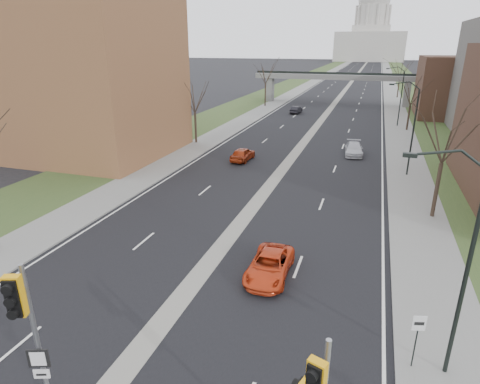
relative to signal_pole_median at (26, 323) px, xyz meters
The scene contains 24 objects.
road_surface 150.66m from the signal_pole_median, 89.62° to the left, with size 20.00×600.00×0.01m, color black.
median_strip 150.66m from the signal_pole_median, 89.62° to the left, with size 1.20×600.00×0.02m, color gray.
sidewalk_right 151.22m from the signal_pole_median, 85.07° to the left, with size 4.00×600.00×0.12m, color gray.
sidewalk_left 151.06m from the signal_pole_median, 94.18° to the left, with size 4.00×600.00×0.12m, color gray.
grass_verge_right 151.85m from the signal_pole_median, 82.81° to the left, with size 8.00×600.00×0.10m, color #2A401D.
grass_verge_left 151.62m from the signal_pole_median, 96.44° to the left, with size 8.00×600.00×0.10m, color #2A401D.
apartment_building 40.11m from the signal_pole_median, 129.25° to the left, with size 25.00×16.00×22.00m, color #905B39.
commercial_block_far 74.26m from the signal_pole_median, 71.96° to the left, with size 14.00×14.00×10.00m, color #442C1F.
pedestrian_bridge 80.61m from the signal_pole_median, 89.29° to the left, with size 34.00×3.00×6.45m.
capitol 320.93m from the signal_pole_median, 89.82° to the left, with size 48.00×42.00×55.75m.
streetlight_near 13.97m from the signal_pole_median, 28.86° to the left, with size 2.61×0.20×8.70m.
streetlight_mid 34.85m from the signal_pole_median, 69.82° to the left, with size 2.61×0.20×8.70m.
streetlight_far 59.88m from the signal_pole_median, 78.44° to the left, with size 2.61×0.20×8.70m.
tree_left_b 40.48m from the signal_pole_median, 107.27° to the left, with size 6.75×6.75×8.81m.
tree_left_c 73.65m from the signal_pole_median, 99.39° to the left, with size 7.65×7.65×9.99m.
tree_right_a 26.70m from the signal_pole_median, 58.24° to the left, with size 7.20×7.20×9.40m.
tree_right_b 57.36m from the signal_pole_median, 75.87° to the left, with size 6.30×6.30×8.22m.
tree_right_c 96.67m from the signal_pole_median, 81.67° to the left, with size 7.65×7.65×9.99m.
signal_pole_median is the anchor object (origin of this frame).
speed_limit_sign 13.49m from the signal_pole_median, 29.19° to the left, with size 0.50×0.17×2.35m.
car_left_near 33.20m from the signal_pole_median, 96.72° to the left, with size 1.68×4.19×1.43m, color #A43212.
car_left_far 66.10m from the signal_pole_median, 93.76° to the left, with size 1.35×3.87×1.28m, color black.
car_right_near 12.64m from the signal_pole_median, 67.43° to the left, with size 2.11×4.57×1.27m, color red.
car_right_mid 39.87m from the signal_pole_median, 79.19° to the left, with size 1.91×4.70×1.36m, color #B4B6BC.
Camera 1 is at (8.12, -7.91, 11.92)m, focal length 30.00 mm.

